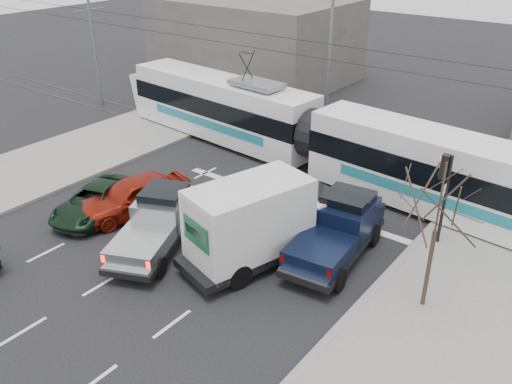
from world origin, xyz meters
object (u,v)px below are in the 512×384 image
Objects in this scene: bare_tree at (440,205)px; navy_pickup at (339,229)px; tram at (316,135)px; street_lamp_far at (328,39)px; traffic_signal at (445,180)px; silver_pickup at (159,220)px; box_truck at (262,222)px; green_car at (96,201)px; red_car at (135,196)px.

navy_pickup is (-3.75, 1.06, -2.68)m from bare_tree.
street_lamp_far is at bearing 122.21° from tram.
navy_pickup is at bearing -131.75° from traffic_signal.
tram is 9.60m from silver_pickup.
bare_tree is 6.31m from box_truck.
silver_pickup is at bearing -82.38° from street_lamp_far.
traffic_signal reaches higher than box_truck.
street_lamp_far reaches higher than navy_pickup.
navy_pickup is 1.21× the size of green_car.
street_lamp_far is 1.34× the size of box_truck.
tram is (3.27, -6.38, -3.28)m from street_lamp_far.
bare_tree is 1.39× the size of traffic_signal.
box_truck is 6.44m from red_car.
green_car is (-3.84, -0.02, -0.36)m from silver_pickup.
traffic_signal is 10.79m from silver_pickup.
tram is at bearing 83.97° from red_car.
bare_tree is at bearing 24.58° from box_truck.
navy_pickup is at bearing 2.13° from green_car.
box_truck is (-4.72, -4.87, -1.16)m from traffic_signal.
traffic_signal is 12.45m from red_car.
street_lamp_far is at bearing 138.28° from traffic_signal.
traffic_signal is at bearing 105.76° from bare_tree.
box_truck is at bearing -2.19° from silver_pickup.
green_car is (-12.37, -6.39, -2.11)m from traffic_signal.
box_truck is at bearing -134.11° from traffic_signal.
box_truck is (3.82, 1.50, 0.58)m from silver_pickup.
bare_tree reaches higher than box_truck.
navy_pickup reaches higher than red_car.
box_truck reaches higher than red_car.
bare_tree is 1.03× the size of red_car.
navy_pickup is (8.04, -12.44, -4.00)m from street_lamp_far.
street_lamp_far is 16.60m from green_car.
bare_tree is at bearing -74.24° from traffic_signal.
box_truck is at bearing 21.69° from red_car.
street_lamp_far is 0.35× the size of tram.
navy_pickup is (5.91, 3.43, 0.12)m from silver_pickup.
silver_pickup is 0.86× the size of box_truck.
navy_pickup reaches higher than silver_pickup.
box_truck is at bearing -66.50° from tram.
bare_tree is at bearing 23.85° from red_car.
street_lamp_far is 15.34m from navy_pickup.
street_lamp_far is 1.56× the size of silver_pickup.
bare_tree is 14.07m from green_car.
street_lamp_far is at bearing 131.12° from bare_tree.
silver_pickup is (-8.53, -6.37, -1.75)m from traffic_signal.
silver_pickup is at bearing -91.87° from tram.
tram is at bearing 140.09° from bare_tree.
tram is 10.80m from green_car.
red_car is (-3.71, -8.43, -1.01)m from tram.
tram reaches higher than silver_pickup.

